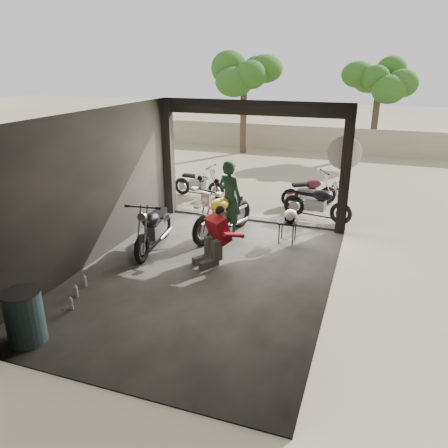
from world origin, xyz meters
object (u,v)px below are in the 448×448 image
Objects in this scene: outside_bike_a at (199,181)px; oil_drum at (25,318)px; rider at (230,198)px; mechanic at (213,237)px; helmet at (291,215)px; left_bike at (153,225)px; outside_bike_b at (309,189)px; outside_bike_c at (317,200)px; stool at (288,224)px; sign_post at (343,169)px; main_bike at (223,210)px.

outside_bike_a is 1.77× the size of oil_drum.
rider is 1.54× the size of mechanic.
left_bike is at bearing -131.14° from helmet.
outside_bike_b is 1.73× the size of oil_drum.
oil_drum is (-3.40, -7.14, -0.13)m from outside_bike_c.
oil_drum is (0.49, -8.10, -0.09)m from outside_bike_a.
outside_bike_a reaches higher than outside_bike_b.
mechanic reaches higher than oil_drum.
helmet is at bearing 19.92° from left_bike.
outside_bike_c is at bearing 76.94° from stool.
mechanic is at bearing -148.88° from outside_bike_a.
rider is 1.56m from stool.
rider is 1.56m from helmet.
sign_post reaches higher than outside_bike_c.
oil_drum is (-0.15, -3.85, -0.18)m from left_bike.
main_bike is 1.20× the size of outside_bike_c.
outside_bike_b is at bearing -79.96° from outside_bike_a.
left_bike is 3.16m from stool.
outside_bike_b is (3.48, 0.30, -0.01)m from outside_bike_a.
oil_drum is at bearing 130.45° from outside_bike_b.
stool is at bearing 21.58° from main_bike.
outside_bike_c is (2.03, 1.96, -0.10)m from main_bike.
outside_bike_c reaches higher than helmet.
mechanic is 3.80m from sign_post.
helmet is (2.87, 1.45, 0.08)m from left_bike.
stool is 0.23m from helmet.
helmet is 0.13× the size of sign_post.
helmet is (-0.38, -1.83, 0.12)m from outside_bike_c.
mechanic is at bearing -105.83° from helmet.
outside_bike_c is at bearing -98.77° from outside_bike_a.
mechanic is (-1.28, -4.79, 0.10)m from outside_bike_b.
rider is (-1.50, -3.04, 0.43)m from outside_bike_b.
left_bike is 1.17× the size of outside_bike_a.
rider is (-1.92, -1.78, 0.38)m from outside_bike_c.
helmet reaches higher than stool.
main_bike is 1.11× the size of left_bike.
helmet is at bearing 29.50° from stool.
outside_bike_c reaches higher than oil_drum.
outside_bike_b is 2.51m from sign_post.
outside_bike_c is (0.41, -1.26, 0.06)m from outside_bike_b.
sign_post is (0.64, -0.72, 1.08)m from outside_bike_c.
outside_bike_c is at bearing -115.23° from rider.
main_bike is 1.80m from left_bike.
main_bike is 3.70× the size of stool.
main_bike is 2.83m from outside_bike_c.
outside_bike_a is 4.01m from outside_bike_c.
outside_bike_a is at bearing 150.55° from mechanic.
sign_post reaches higher than outside_bike_b.
outside_bike_b is 3.13m from stool.
outside_bike_c is 3.09× the size of stool.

